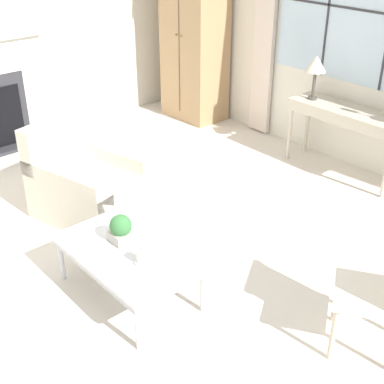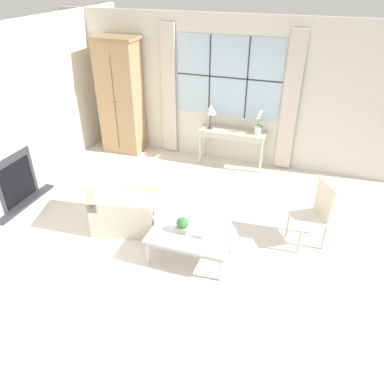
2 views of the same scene
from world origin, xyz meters
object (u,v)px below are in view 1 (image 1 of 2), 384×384
at_px(table_lamp, 316,65).
at_px(pillar_candle, 141,256).
at_px(coffee_table, 128,255).
at_px(armchair_upholstered, 89,186).
at_px(armoire, 195,29).
at_px(potted_plant_small, 121,229).
at_px(console_table, 348,117).

distance_m(table_lamp, pillar_candle, 3.14).
relative_size(coffee_table, pillar_candle, 8.95).
bearing_deg(coffee_table, armchair_upholstered, 161.06).
height_order(armchair_upholstered, pillar_candle, armchair_upholstered).
height_order(table_lamp, armchair_upholstered, table_lamp).
bearing_deg(pillar_candle, armoire, 133.15).
distance_m(armchair_upholstered, potted_plant_small, 1.19).
bearing_deg(armoire, potted_plant_small, -49.83).
height_order(coffee_table, potted_plant_small, potted_plant_small).
height_order(table_lamp, coffee_table, table_lamp).
height_order(console_table, armchair_upholstered, armchair_upholstered).
bearing_deg(table_lamp, armoire, -179.22).
bearing_deg(table_lamp, coffee_table, -77.95).
xyz_separation_m(armchair_upholstered, potted_plant_small, (1.11, -0.39, 0.22)).
height_order(console_table, table_lamp, table_lamp).
xyz_separation_m(table_lamp, coffee_table, (0.63, -2.95, -0.75)).
relative_size(armoire, coffee_table, 2.11).
relative_size(table_lamp, potted_plant_small, 2.17).
relative_size(coffee_table, potted_plant_small, 5.04).
relative_size(armoire, table_lamp, 4.88).
bearing_deg(armchair_upholstered, armoire, 117.99).
bearing_deg(table_lamp, potted_plant_small, -80.23).
xyz_separation_m(armchair_upholstered, coffee_table, (1.24, -0.42, 0.07)).
relative_size(console_table, coffee_table, 1.18).
bearing_deg(armoire, coffee_table, -48.75).
distance_m(coffee_table, pillar_candle, 0.21).
xyz_separation_m(armoire, table_lamp, (1.93, 0.03, -0.07)).
bearing_deg(armchair_upholstered, potted_plant_small, -19.22).
height_order(console_table, potted_plant_small, console_table).
bearing_deg(armchair_upholstered, pillar_candle, -17.08).
xyz_separation_m(armoire, console_table, (2.39, 0.05, -0.54)).
bearing_deg(potted_plant_small, pillar_candle, -9.27).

